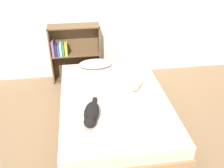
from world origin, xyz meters
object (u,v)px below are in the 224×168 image
Objects in this scene: bed at (114,111)px; cat_dark at (91,114)px; bookshelf at (73,52)px; cat_light at (137,80)px; pillow at (95,64)px.

bed is 3.72× the size of cat_dark.
bookshelf is (-0.19, 1.75, -0.01)m from cat_dark.
bed is 3.61× the size of cat_light.
cat_light is (0.36, 0.24, 0.30)m from bed.
pillow is at bearing -54.46° from bookshelf.
pillow is 0.92× the size of cat_light.
pillow is at bearing -175.87° from cat_dark.
cat_dark reaches higher than pillow.
bed is 0.92m from pillow.
bed is 3.94× the size of pillow.
pillow is 0.53× the size of bookshelf.
cat_light is 1.03× the size of cat_dark.
bookshelf reaches higher than cat_light.
bookshelf is at bearing -121.20° from cat_light.
cat_light is at bearing 33.52° from bed.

